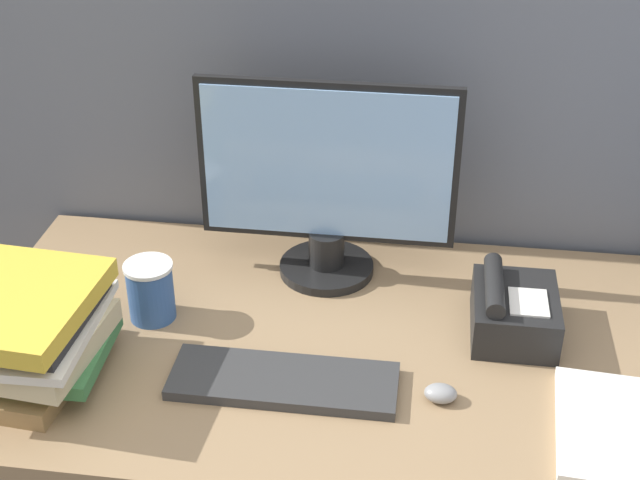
# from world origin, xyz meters

# --- Properties ---
(cubicle_panel_rear) EXTENTS (1.80, 0.04, 1.55)m
(cubicle_panel_rear) POSITION_xyz_m (0.00, 0.84, 0.77)
(cubicle_panel_rear) COLOR slate
(cubicle_panel_rear) RESTS_ON ground_plane
(monitor) EXTENTS (0.53, 0.20, 0.43)m
(monitor) POSITION_xyz_m (-0.03, 0.65, 0.97)
(monitor) COLOR black
(monitor) RESTS_ON desk
(keyboard) EXTENTS (0.41, 0.14, 0.02)m
(keyboard) POSITION_xyz_m (-0.05, 0.26, 0.78)
(keyboard) COLOR #333333
(keyboard) RESTS_ON desk
(mouse) EXTENTS (0.06, 0.04, 0.03)m
(mouse) POSITION_xyz_m (0.23, 0.26, 0.78)
(mouse) COLOR gray
(mouse) RESTS_ON desk
(coffee_cup) EXTENTS (0.10, 0.10, 0.12)m
(coffee_cup) POSITION_xyz_m (-0.35, 0.43, 0.83)
(coffee_cup) COLOR #335999
(coffee_cup) RESTS_ON desk
(book_stack) EXTENTS (0.27, 0.33, 0.18)m
(book_stack) POSITION_xyz_m (-0.50, 0.22, 0.86)
(book_stack) COLOR olive
(book_stack) RESTS_ON desk
(desk_telephone) EXTENTS (0.16, 0.20, 0.12)m
(desk_telephone) POSITION_xyz_m (0.36, 0.48, 0.81)
(desk_telephone) COLOR black
(desk_telephone) RESTS_ON desk
(paper_pile) EXTENTS (0.26, 0.29, 0.02)m
(paper_pile) POSITION_xyz_m (0.54, 0.21, 0.77)
(paper_pile) COLOR white
(paper_pile) RESTS_ON desk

